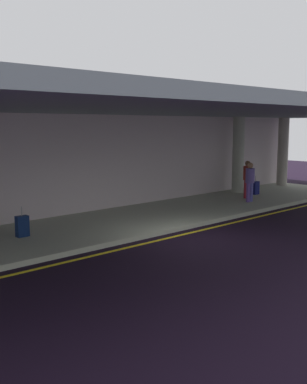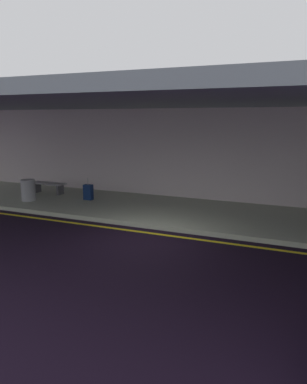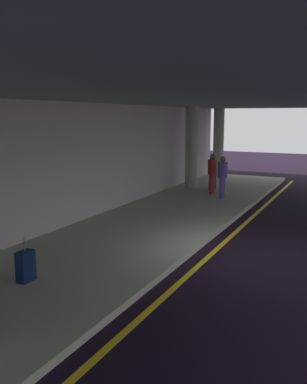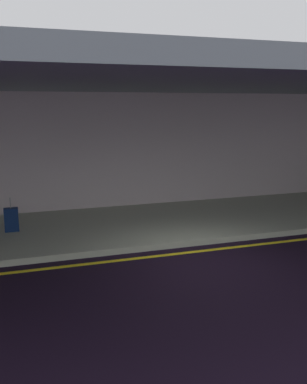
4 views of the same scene
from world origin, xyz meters
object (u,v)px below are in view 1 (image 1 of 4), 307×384
object	(u,v)px
support_column_left_mid	(238,155)
support_column_center	(283,152)
suitcase_upright_primary	(22,226)
suitcase_upright_secondary	(255,188)
traveler_with_luggage	(250,179)
person_waiting_for_ride	(247,177)

from	to	relation	value
support_column_left_mid	support_column_center	world-z (taller)	same
suitcase_upright_primary	support_column_left_mid	bearing A→B (deg)	-4.43
support_column_left_mid	support_column_center	size ratio (longest dim) A/B	1.00
suitcase_upright_primary	suitcase_upright_secondary	xyz separation A→B (m)	(12.00, 0.13, 0.00)
traveler_with_luggage	person_waiting_for_ride	world-z (taller)	same
support_column_center	person_waiting_for_ride	bearing A→B (deg)	-164.89
traveler_with_luggage	support_column_left_mid	bearing A→B (deg)	-139.27
person_waiting_for_ride	suitcase_upright_secondary	bearing A→B (deg)	22.13
suitcase_upright_primary	person_waiting_for_ride	bearing A→B (deg)	-11.22
support_column_left_mid	person_waiting_for_ride	world-z (taller)	support_column_left_mid
support_column_left_mid	suitcase_upright_secondary	bearing A→B (deg)	-88.36
suitcase_upright_primary	suitcase_upright_secondary	world-z (taller)	same
support_column_left_mid	traveler_with_luggage	xyz separation A→B (m)	(-1.95, -2.08, -0.86)
support_column_center	suitcase_upright_secondary	bearing A→B (deg)	-165.57
support_column_left_mid	traveler_with_luggage	world-z (taller)	support_column_left_mid
support_column_left_mid	person_waiting_for_ride	xyz separation A→B (m)	(-1.17, -1.40, -0.86)
traveler_with_luggage	suitcase_upright_secondary	bearing A→B (deg)	-157.93
support_column_left_mid	suitcase_upright_secondary	xyz separation A→B (m)	(0.03, -1.02, -1.51)
suitcase_upright_primary	suitcase_upright_secondary	size ratio (longest dim) A/B	1.00
suitcase_upright_primary	traveler_with_luggage	bearing A→B (deg)	-15.24
support_column_left_mid	support_column_center	bearing A→B (deg)	0.00
support_column_center	traveler_with_luggage	xyz separation A→B (m)	(-5.95, -2.08, -0.86)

